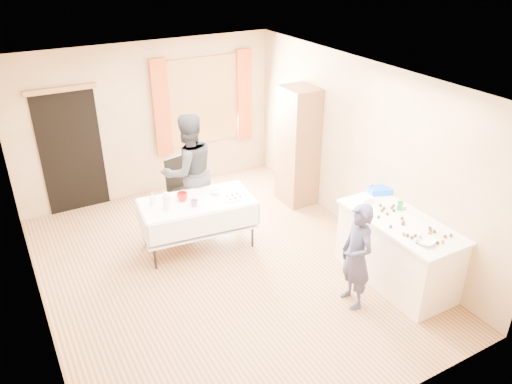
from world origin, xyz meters
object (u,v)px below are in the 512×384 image
counter (397,250)px  chair (185,200)px  cabinet (298,147)px  party_table (198,219)px  woman (189,171)px  girl (357,257)px

counter → chair: bearing=121.4°
cabinet → party_table: size_ratio=1.18×
woman → cabinet: bearing=171.2°
cabinet → woman: 1.87m
woman → counter: bearing=119.4°
party_table → cabinet: bearing=20.5°
cabinet → woman: (-1.86, 0.15, -0.09)m
counter → party_table: (-1.93, 2.00, -0.01)m
party_table → girl: girl is taller
party_table → girl: (1.14, -2.10, 0.24)m
woman → party_table: bearing=71.6°
counter → girl: bearing=-172.3°
chair → woman: size_ratio=0.55×
girl → cabinet: bearing=168.1°
counter → party_table: 2.78m
chair → cabinet: bearing=-27.9°
chair → woman: bearing=-103.4°
cabinet → counter: size_ratio=1.20×
cabinet → counter: bearing=-92.3°
cabinet → party_table: bearing=-166.1°
cabinet → girl: (-0.88, -2.61, -0.31)m
counter → chair: 3.41m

